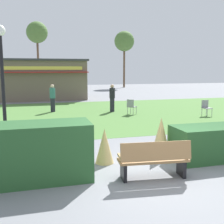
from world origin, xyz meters
The scene contains 17 objects.
ground_plane centered at (0.00, 0.00, 0.00)m, with size 80.00×80.00×0.00m, color slate.
lawn_patch centered at (0.00, 10.10, 0.00)m, with size 36.00×12.00×0.01m, color #4C7A38.
park_bench centered at (-0.08, 0.06, 0.48)m, with size 1.74×0.69×0.95m.
hedge_left centered at (-2.89, 0.72, 0.69)m, with size 2.75×1.10×1.37m, color #28562B.
hedge_right centered at (2.14, 0.99, 0.49)m, with size 2.27×1.10×0.98m, color #28562B.
ornamental_grass_behind_left centered at (-1.93, 1.57, 0.53)m, with size 0.51×0.51×1.07m, color tan.
ornamental_grass_behind_right centered at (0.79, 1.52, 0.60)m, with size 0.61×0.61×1.21m, color tan.
ornamental_grass_behind_center centered at (-0.95, 1.48, 0.49)m, with size 0.52×0.52×0.98m, color tan.
lamppost_mid centered at (-3.79, 4.03, 2.55)m, with size 0.36×0.36×4.03m.
food_kiosk centered at (-2.83, 19.43, 1.73)m, with size 8.88×4.78×3.45m.
cafe_chair_west centered at (6.46, 7.67, 0.53)m, with size 0.47×0.47×0.89m.
cafe_chair_east centered at (2.54, 9.21, 0.53)m, with size 0.62×0.62×0.89m.
person_strolling centered at (-1.78, 11.50, 0.86)m, with size 0.34×0.34×1.69m.
person_standing centered at (1.77, 10.58, 0.86)m, with size 0.34×0.34×1.69m.
parked_car_west_slot centered at (-5.00, 27.98, 0.64)m, with size 4.34×2.34×1.20m.
tree_left_bg centered at (9.53, 32.37, 6.43)m, with size 2.80×2.80×7.90m.
tree_right_bg centered at (-2.32, 33.26, 7.33)m, with size 2.80×2.80×8.82m.
Camera 1 is at (-2.73, -5.82, 2.62)m, focal length 44.43 mm.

